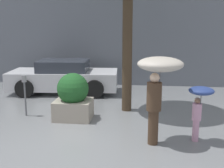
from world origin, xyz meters
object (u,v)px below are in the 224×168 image
person_child (200,101)px  parked_car_near (64,77)px  planter_box (73,97)px  person_adult (159,76)px  parking_meter (25,87)px

person_child → parked_car_near: size_ratio=0.31×
planter_box → person_child: (3.28, -1.28, 0.36)m
person_adult → parked_car_near: bearing=88.8°
planter_box → parking_meter: (-1.49, 0.12, 0.25)m
person_child → planter_box: bearing=-146.4°
person_child → parking_meter: 4.97m
planter_box → person_adult: bearing=-31.9°
person_child → parking_meter: (-4.77, 1.40, -0.11)m
person_adult → person_child: person_adult is taller
parking_meter → person_adult: bearing=-22.3°
planter_box → person_adult: (2.32, -1.44, 0.94)m
planter_box → parking_meter: size_ratio=1.09×
planter_box → parking_meter: planter_box is taller
parked_car_near → parking_meter: parked_car_near is taller
person_child → parked_car_near: bearing=-169.9°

